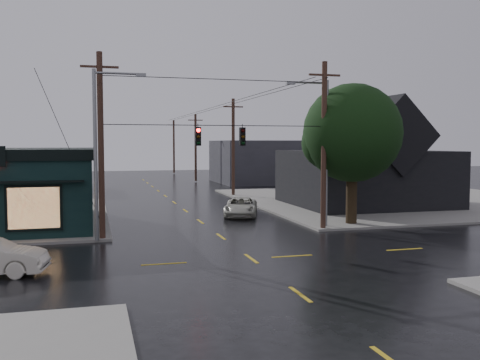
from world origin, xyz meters
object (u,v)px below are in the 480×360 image
object	(u,v)px
utility_pole_nw	(103,241)
utility_pole_ne	(323,230)
suv_silver	(241,207)
corner_tree	(352,133)

from	to	relation	value
utility_pole_nw	utility_pole_ne	size ratio (longest dim) A/B	1.00
utility_pole_nw	suv_silver	world-z (taller)	utility_pole_nw
utility_pole_nw	utility_pole_ne	world-z (taller)	same
utility_pole_ne	suv_silver	size ratio (longest dim) A/B	2.09
corner_tree	utility_pole_nw	xyz separation A→B (m)	(-15.54, -1.28, -5.91)
suv_silver	corner_tree	bearing A→B (deg)	-28.21
utility_pole_nw	suv_silver	xyz separation A→B (m)	(9.86, 7.35, 0.68)
corner_tree	utility_pole_ne	xyz separation A→B (m)	(-2.54, -1.28, -5.91)
corner_tree	utility_pole_nw	world-z (taller)	corner_tree
utility_pole_nw	suv_silver	bearing A→B (deg)	36.70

